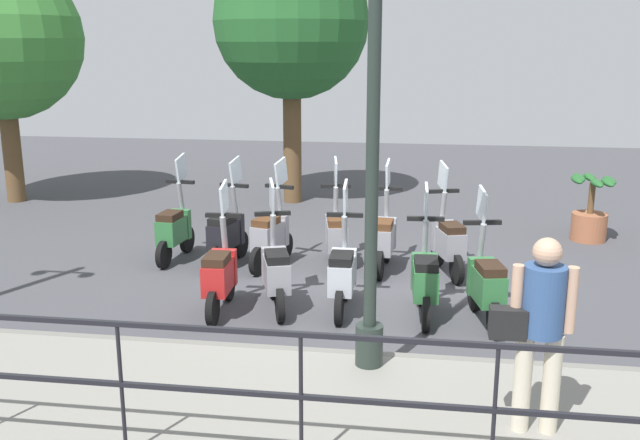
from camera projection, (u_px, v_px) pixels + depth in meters
ground_plane at (356, 292)px, 9.23m from camera, size 28.00×28.00×0.00m
promenade_walkway at (322, 407)px, 6.18m from camera, size 2.20×20.00×0.15m
fence_railing at (301, 375)px, 4.98m from camera, size 0.04×16.03×1.07m
lamp_post_near at (373, 146)px, 6.32m from camera, size 0.26×0.90×4.71m
pedestrian_with_bag at (539, 321)px, 5.45m from camera, size 0.32×0.65×1.59m
tree_large at (0, 39)px, 13.73m from camera, size 3.13×3.13×4.78m
tree_distant at (291, 22)px, 13.60m from camera, size 2.98×2.98×5.03m
potted_palm at (590, 214)px, 11.54m from camera, size 1.06×0.66×1.05m
scooter_near_0 at (486, 284)px, 8.10m from camera, size 1.22×0.48×1.54m
scooter_near_1 at (425, 278)px, 8.27m from camera, size 1.23×0.44×1.54m
scooter_near_2 at (342, 273)px, 8.46m from camera, size 1.23×0.44×1.54m
scooter_near_3 at (276, 271)px, 8.53m from camera, size 1.20×0.55×1.54m
scooter_near_4 at (220, 274)px, 8.44m from camera, size 1.23×0.44×1.54m
scooter_far_0 at (448, 241)px, 9.82m from camera, size 1.20×0.54×1.54m
scooter_far_1 at (384, 238)px, 9.99m from camera, size 1.23×0.44×1.54m
scooter_far_2 at (337, 234)px, 10.17m from camera, size 1.23×0.47×1.54m
scooter_far_3 at (271, 235)px, 10.15m from camera, size 1.21×0.53×1.54m
scooter_far_4 at (227, 233)px, 10.23m from camera, size 1.22×0.49×1.54m
scooter_far_5 at (175, 229)px, 10.48m from camera, size 1.23×0.44×1.54m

